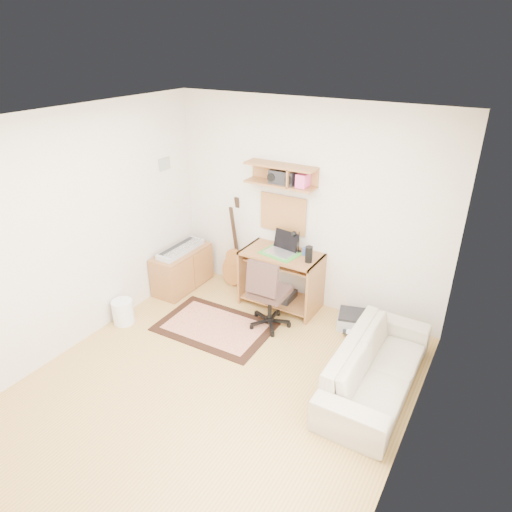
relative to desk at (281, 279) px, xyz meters
The scene contains 22 objects.
floor 1.77m from the desk, 84.22° to the right, with size 3.60×4.00×0.01m, color tan.
ceiling 2.82m from the desk, 84.22° to the right, with size 3.60×4.00×0.01m, color white.
back_wall 0.98m from the desk, 58.07° to the left, with size 3.60×0.01×2.60m, color beige.
left_wall 2.55m from the desk, 133.39° to the right, with size 0.01×4.00×2.60m, color beige.
right_wall 2.78m from the desk, 41.07° to the right, with size 0.01×4.00×2.60m, color beige.
wall_shelf 1.34m from the desk, 129.93° to the left, with size 0.90×0.25×0.26m, color #9A6436.
cork_board 0.84m from the desk, 116.21° to the left, with size 0.64×0.03×0.49m, color tan.
wall_photo 2.11m from the desk, behind, with size 0.02×0.20×0.15m, color #4C8CBF.
desk is the anchor object (origin of this frame).
laptop 0.51m from the desk, 123.25° to the right, with size 0.35×0.35×0.27m, color silver, non-canonical shape.
speaker 0.62m from the desk, ahead, with size 0.09×0.09×0.20m, color black.
desk_lamp 0.56m from the desk, 40.64° to the left, with size 0.10×0.10×0.29m, color black, non-canonical shape.
pencil_cup 0.51m from the desk, 20.17° to the left, with size 0.07×0.07×0.10m, color #304892.
boombox 1.32m from the desk, 122.21° to the left, with size 0.32×0.15×0.17m, color black.
rug 1.05m from the desk, 116.63° to the right, with size 1.35×0.90×0.02m, color beige.
task_chair 0.51m from the desk, 77.54° to the right, with size 0.48×0.48×0.94m, color #3B2823, non-canonical shape.
cabinet 1.44m from the desk, 168.65° to the right, with size 0.40×0.90×0.55m, color #9A6436.
music_keyboard 1.45m from the desk, 168.65° to the right, with size 0.24×0.76×0.07m, color #B2B5BA.
guitar 0.88m from the desk, behind, with size 0.34×0.21×1.28m, color #B77438, non-canonical shape.
waste_basket 2.02m from the desk, 137.12° to the right, with size 0.26×0.26×0.31m, color white.
printer 1.07m from the desk, ahead, with size 0.45×0.35×0.17m, color #A5A8AA.
sofa 1.80m from the desk, 30.26° to the right, with size 1.75×0.51×0.69m, color #BDB096.
Camera 1 is at (2.17, -2.86, 3.22)m, focal length 31.90 mm.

